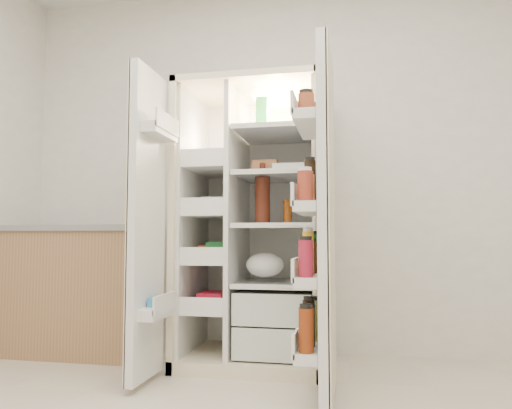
# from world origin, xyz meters

# --- Properties ---
(wall_back) EXTENTS (4.00, 0.02, 2.70)m
(wall_back) POSITION_xyz_m (0.00, 2.00, 1.35)
(wall_back) COLOR white
(wall_back) RESTS_ON floor
(refrigerator) EXTENTS (0.92, 0.70, 1.80)m
(refrigerator) POSITION_xyz_m (-0.13, 1.65, 0.74)
(refrigerator) COLOR beige
(refrigerator) RESTS_ON floor
(freezer_door) EXTENTS (0.15, 0.40, 1.72)m
(freezer_door) POSITION_xyz_m (-0.65, 1.05, 0.89)
(freezer_door) COLOR silver
(freezer_door) RESTS_ON floor
(fridge_door) EXTENTS (0.17, 0.58, 1.72)m
(fridge_door) POSITION_xyz_m (0.33, 0.96, 0.87)
(fridge_door) COLOR silver
(fridge_door) RESTS_ON floor
(kitchen_counter) EXTENTS (1.23, 0.65, 0.89)m
(kitchen_counter) POSITION_xyz_m (-1.55, 1.71, 0.45)
(kitchen_counter) COLOR #9D754E
(kitchen_counter) RESTS_ON floor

